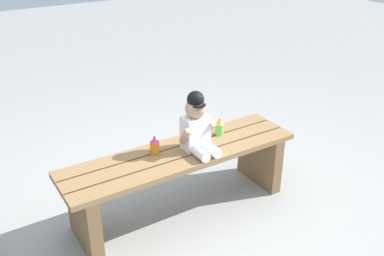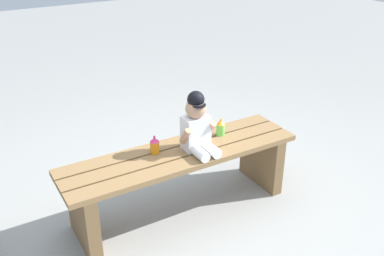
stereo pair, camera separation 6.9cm
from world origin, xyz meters
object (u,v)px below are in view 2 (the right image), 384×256
(child_figure, at_px, (197,125))
(sippy_cup_left, at_px, (155,145))
(sippy_cup_right, at_px, (221,127))
(park_bench, at_px, (181,171))

(child_figure, relative_size, sippy_cup_left, 3.26)
(sippy_cup_left, distance_m, sippy_cup_right, 0.51)
(child_figure, height_order, sippy_cup_left, child_figure)
(sippy_cup_left, bearing_deg, sippy_cup_right, 0.00)
(sippy_cup_left, bearing_deg, park_bench, -24.06)
(park_bench, xyz_separation_m, sippy_cup_left, (-0.16, 0.07, 0.21))
(park_bench, xyz_separation_m, sippy_cup_right, (0.36, 0.07, 0.21))
(child_figure, xyz_separation_m, sippy_cup_left, (-0.26, 0.10, -0.12))
(child_figure, bearing_deg, park_bench, 166.53)
(sippy_cup_left, relative_size, sippy_cup_right, 1.00)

